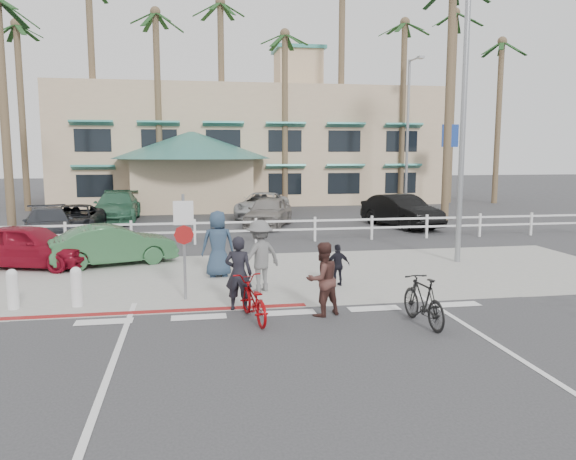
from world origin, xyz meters
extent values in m
plane|color=#333335|center=(0.00, 0.00, 0.00)|extent=(140.00, 140.00, 0.00)
cube|color=#333335|center=(0.00, -2.00, 0.00)|extent=(12.00, 16.00, 0.01)
cube|color=gray|center=(0.00, 4.50, 0.01)|extent=(22.00, 7.00, 0.01)
cube|color=#333335|center=(0.00, 8.50, 0.00)|extent=(40.00, 5.00, 0.01)
cube|color=#333335|center=(0.00, 18.00, 0.00)|extent=(50.00, 16.00, 0.01)
cube|color=maroon|center=(-3.00, 1.20, 0.01)|extent=(7.00, 0.25, 0.02)
imported|color=#890307|center=(-0.85, 0.19, 0.47)|extent=(0.91, 1.85, 0.93)
imported|color=black|center=(-1.08, 1.03, 0.86)|extent=(0.72, 0.58, 1.73)
imported|color=black|center=(2.62, -0.73, 0.53)|extent=(0.64, 1.78, 1.05)
imported|color=#452622|center=(0.71, 0.32, 0.82)|extent=(0.97, 0.87, 1.65)
imported|color=#5F5F5F|center=(-0.39, 2.71, 0.93)|extent=(1.39, 1.18, 1.87)
imported|color=black|center=(1.75, 2.92, 0.57)|extent=(0.70, 0.35, 1.15)
imported|color=#273A51|center=(-1.37, 4.63, 0.97)|extent=(1.00, 0.70, 1.94)
imported|color=#2C5935|center=(-4.61, 6.96, 0.65)|extent=(4.15, 2.51, 1.29)
imported|color=maroon|center=(-7.14, 6.94, 0.69)|extent=(4.38, 2.81, 1.39)
imported|color=black|center=(-7.14, 13.96, 0.65)|extent=(2.22, 4.73, 1.31)
imported|color=#2B2E34|center=(-7.90, 12.61, 0.67)|extent=(2.93, 4.91, 1.33)
imported|color=gray|center=(1.55, 15.17, 0.74)|extent=(3.15, 4.66, 1.47)
imported|color=black|center=(7.83, 14.01, 0.78)|extent=(2.85, 5.00, 1.56)
imported|color=#2D6044|center=(-5.93, 18.67, 0.77)|extent=(2.20, 5.30, 1.53)
imported|color=#A5A5A5|center=(1.72, 18.85, 0.70)|extent=(3.82, 5.48, 1.39)
camera|label=1|loc=(-2.10, -11.46, 3.61)|focal=35.00mm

